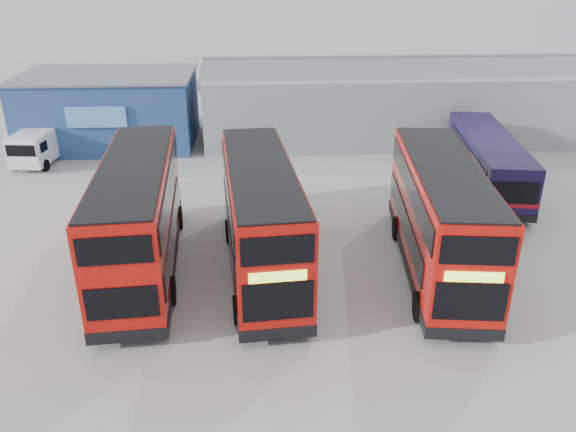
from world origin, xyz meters
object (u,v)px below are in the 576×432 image
at_px(maintenance_shed, 399,98).
at_px(double_decker_right, 439,219).
at_px(double_decker_centre, 261,219).
at_px(single_decker_blue, 487,162).
at_px(office_block, 111,109).
at_px(double_decker_left, 139,219).
at_px(panel_van, 40,144).

bearing_deg(maintenance_shed, double_decker_right, -99.43).
xyz_separation_m(double_decker_centre, single_decker_blue, (13.55, 9.10, -0.84)).
relative_size(maintenance_shed, single_decker_blue, 2.56).
height_order(office_block, double_decker_centre, office_block).
bearing_deg(maintenance_shed, single_decker_blue, -79.89).
bearing_deg(office_block, double_decker_right, -47.72).
bearing_deg(double_decker_right, office_block, 138.82).
distance_m(double_decker_left, single_decker_blue, 20.74).
height_order(maintenance_shed, double_decker_right, maintenance_shed).
xyz_separation_m(office_block, panel_van, (-3.93, -4.21, -1.30)).
relative_size(double_decker_right, panel_van, 2.16).
bearing_deg(panel_van, maintenance_shed, 19.82).
relative_size(office_block, double_decker_left, 1.04).
relative_size(double_decker_left, panel_van, 2.19).
distance_m(maintenance_shed, double_decker_right, 22.46).
height_order(double_decker_centre, double_decker_right, double_decker_right).
distance_m(double_decker_right, single_decker_blue, 11.26).
xyz_separation_m(double_decker_right, panel_van, (-22.25, 15.94, -1.14)).
height_order(double_decker_centre, single_decker_blue, double_decker_centre).
bearing_deg(double_decker_left, single_decker_blue, -158.89).
distance_m(double_decker_centre, single_decker_blue, 16.35).
bearing_deg(maintenance_shed, panel_van, -166.51).
xyz_separation_m(maintenance_shed, single_decker_blue, (2.25, -12.62, -1.03)).
xyz_separation_m(office_block, single_decker_blue, (24.25, -10.61, -1.01)).
distance_m(office_block, double_decker_right, 27.23).
distance_m(maintenance_shed, panel_van, 26.69).
relative_size(double_decker_centre, panel_van, 2.15).
relative_size(office_block, double_decker_centre, 1.06).
bearing_deg(double_decker_centre, office_block, 113.78).
xyz_separation_m(double_decker_left, double_decker_right, (12.82, -0.72, -0.04)).
bearing_deg(panel_van, double_decker_left, -51.89).
bearing_deg(double_decker_centre, panel_van, 128.62).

